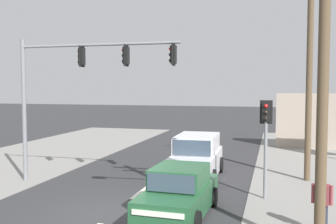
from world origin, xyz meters
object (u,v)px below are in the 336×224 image
Objects in this scene: utility_pole_foreground_right at (318,42)px; suv_crossing_left at (196,158)px; pedestrian_at_kerb at (322,201)px; utility_pole_midground_right at (309,68)px; sedan_oncoming_near at (179,194)px; pedestal_signal_right_kerb at (266,132)px; traffic_signal_mast at (75,79)px.

utility_pole_foreground_right reaches higher than suv_crossing_left.
pedestrian_at_kerb is (4.59, -5.76, 0.04)m from suv_crossing_left.
pedestrian_at_kerb is at bearing -91.00° from utility_pole_midground_right.
sedan_oncoming_near is 4.15m from pedestrian_at_kerb.
suv_crossing_left is (-4.70, -0.64, -3.93)m from utility_pole_midground_right.
pedestal_signal_right_kerb is at bearing -41.40° from suv_crossing_left.
traffic_signal_mast is 6.27m from suv_crossing_left.
utility_pole_foreground_right is 5.79× the size of pedestrian_at_kerb.
traffic_signal_mast reaches higher than suv_crossing_left.
utility_pole_midground_right is 1.99× the size of suv_crossing_left.
suv_crossing_left is (-4.24, 7.20, -4.20)m from utility_pole_foreground_right.
pedestrian_at_kerb is at bearing -63.10° from pedestal_signal_right_kerb.
sedan_oncoming_near is 0.94× the size of suv_crossing_left.
utility_pole_foreground_right is 2.06× the size of suv_crossing_left.
pedestrian_at_kerb is (-0.11, -6.39, -3.88)m from utility_pole_midground_right.
utility_pole_foreground_right is 2.20× the size of sedan_oncoming_near.
utility_pole_midground_right reaches higher than pedestal_signal_right_kerb.
traffic_signal_mast is (-8.80, 4.66, -0.73)m from utility_pole_foreground_right.
utility_pole_foreground_right reaches higher than traffic_signal_mast.
utility_pole_foreground_right is 7.86m from utility_pole_midground_right.
utility_pole_midground_right is (0.46, 7.84, -0.27)m from utility_pole_foreground_right.
traffic_signal_mast is 1.61× the size of sedan_oncoming_near.
sedan_oncoming_near is at bearing 152.46° from utility_pole_foreground_right.
utility_pole_foreground_right is 1.03× the size of utility_pole_midground_right.
suv_crossing_left is at bearing 95.22° from sedan_oncoming_near.
utility_pole_midground_right is 2.57× the size of pedestal_signal_right_kerb.
sedan_oncoming_near is (-2.54, -2.58, -1.71)m from pedestal_signal_right_kerb.
pedestal_signal_right_kerb is 2.18× the size of pedestrian_at_kerb.
utility_pole_foreground_right is 4.41m from pedestrian_at_kerb.
utility_pole_midground_right is at bearing 63.03° from pedestal_signal_right_kerb.
traffic_signal_mast is at bearing 160.65° from pedestrian_at_kerb.
utility_pole_midground_right is 4.41m from pedestal_signal_right_kerb.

